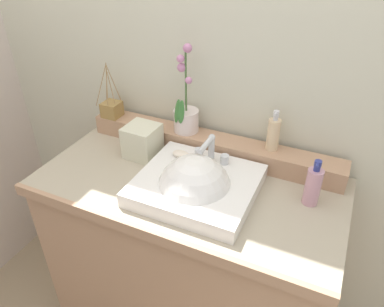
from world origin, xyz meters
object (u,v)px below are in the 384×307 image
object	(u,v)px
potted_plant	(186,114)
lotion_bottle	(313,186)
soap_bar	(181,154)
soap_dispenser	(273,134)
tissue_box	(142,141)
reed_diffuser	(112,109)
sink_basin	(195,189)

from	to	relation	value
potted_plant	lotion_bottle	xyz separation A→B (m)	(0.55, -0.15, -0.09)
soap_bar	lotion_bottle	world-z (taller)	lotion_bottle
soap_dispenser	tissue_box	distance (m)	0.53
lotion_bottle	tissue_box	xyz separation A→B (m)	(-0.69, 0.02, -0.01)
potted_plant	reed_diffuser	size ratio (longest dim) A/B	1.48
soap_dispenser	sink_basin	bearing A→B (deg)	-125.00
sink_basin	lotion_bottle	world-z (taller)	lotion_bottle
potted_plant	reed_diffuser	world-z (taller)	potted_plant
lotion_bottle	potted_plant	bearing A→B (deg)	164.63
sink_basin	lotion_bottle	distance (m)	0.41
sink_basin	soap_dispenser	bearing A→B (deg)	55.00
reed_diffuser	tissue_box	bearing A→B (deg)	-26.63
potted_plant	lotion_bottle	bearing A→B (deg)	-15.37
lotion_bottle	reed_diffuser	bearing A→B (deg)	171.73
soap_dispenser	soap_bar	bearing A→B (deg)	-152.30
soap_bar	soap_dispenser	world-z (taller)	soap_dispenser
tissue_box	soap_dispenser	bearing A→B (deg)	15.59
potted_plant	soap_dispenser	distance (m)	0.37
reed_diffuser	soap_dispenser	bearing A→B (deg)	2.21
soap_bar	lotion_bottle	xyz separation A→B (m)	(0.50, 0.00, 0.01)
soap_bar	tissue_box	bearing A→B (deg)	172.61
potted_plant	soap_dispenser	bearing A→B (deg)	1.38
reed_diffuser	lotion_bottle	size ratio (longest dim) A/B	1.42
sink_basin	potted_plant	bearing A→B (deg)	121.41
soap_dispenser	reed_diffuser	bearing A→B (deg)	-177.79
lotion_bottle	tissue_box	bearing A→B (deg)	178.30
soap_dispenser	lotion_bottle	xyz separation A→B (m)	(0.19, -0.16, -0.08)
lotion_bottle	soap_dispenser	bearing A→B (deg)	139.27
soap_dispenser	lotion_bottle	size ratio (longest dim) A/B	0.93
sink_basin	lotion_bottle	bearing A→B (deg)	17.66
potted_plant	tissue_box	distance (m)	0.21
potted_plant	tissue_box	bearing A→B (deg)	-136.13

